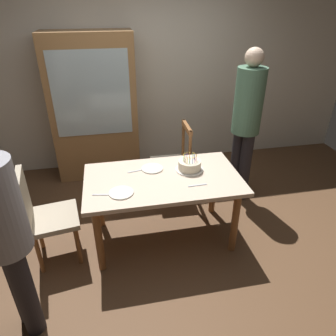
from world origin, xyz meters
name	(u,v)px	position (x,y,z in m)	size (l,w,h in m)	color
ground	(163,236)	(0.00, 0.00, 0.00)	(6.40, 6.40, 0.00)	brown
back_wall	(138,75)	(0.00, 1.85, 1.30)	(6.40, 0.10, 2.60)	silver
dining_table	(163,186)	(0.00, 0.00, 0.63)	(1.49, 0.85, 0.73)	beige
birthday_cake	(190,166)	(0.29, 0.10, 0.78)	(0.28, 0.28, 0.17)	silver
plate_near_celebrant	(121,193)	(-0.41, -0.19, 0.73)	(0.22, 0.22, 0.01)	silver
plate_far_side	(152,168)	(-0.07, 0.19, 0.73)	(0.22, 0.22, 0.01)	silver
fork_near_celebrant	(103,195)	(-0.57, -0.19, 0.73)	(0.18, 0.02, 0.01)	silver
fork_far_side	(136,171)	(-0.23, 0.18, 0.73)	(0.18, 0.02, 0.01)	silver
fork_near_guest	(197,185)	(0.29, -0.20, 0.73)	(0.18, 0.02, 0.01)	silver
chair_spindle_back	(172,164)	(0.25, 0.74, 0.46)	(0.45, 0.45, 0.95)	beige
chair_upholstered	(41,213)	(-1.13, -0.08, 0.53)	(0.50, 0.50, 0.95)	tan
person_celebrant	(4,233)	(-1.18, -0.78, 0.91)	(0.32, 0.32, 1.61)	#262328
person_guest	(246,119)	(1.08, 0.59, 1.03)	(0.32, 0.32, 1.80)	#262328
china_cabinet	(94,108)	(-0.63, 1.56, 0.95)	(1.10, 0.45, 1.90)	#9E7042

